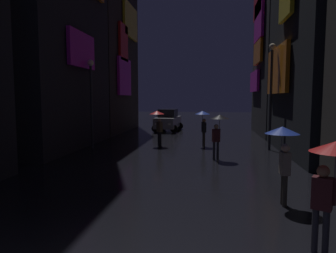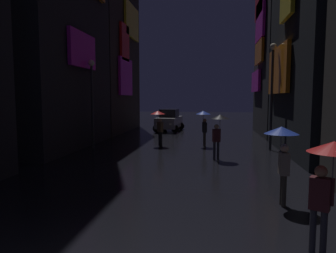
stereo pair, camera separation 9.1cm
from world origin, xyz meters
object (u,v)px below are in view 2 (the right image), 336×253
car_distant (169,120)px  pedestrian_foreground_left_blue (204,119)px  streetlamp_right_far (272,85)px  pedestrian_midstreet_centre_blue (282,144)px  pedestrian_foreground_right_red (159,118)px  streetlamp_left_far (92,93)px  pedestrian_far_right_red (329,166)px  pedestrian_midstreet_left_black (219,124)px

car_distant → pedestrian_foreground_left_blue: bearing=-68.4°
pedestrian_foreground_left_blue → streetlamp_right_far: 4.28m
pedestrian_midstreet_centre_blue → streetlamp_right_far: 9.14m
pedestrian_midstreet_centre_blue → pedestrian_foreground_right_red: (-5.04, 9.43, 0.00)m
pedestrian_foreground_right_red → streetlamp_left_far: size_ratio=0.42×
pedestrian_midstreet_centre_blue → pedestrian_far_right_red: 2.68m
pedestrian_midstreet_left_black → pedestrian_foreground_right_red: 5.05m
pedestrian_midstreet_left_black → pedestrian_foreground_right_red: size_ratio=1.00×
pedestrian_foreground_right_red → streetlamp_left_far: 4.15m
pedestrian_midstreet_left_black → streetlamp_right_far: 4.62m
pedestrian_far_right_red → streetlamp_left_far: 13.97m
pedestrian_midstreet_centre_blue → pedestrian_foreground_right_red: 10.70m
streetlamp_left_far → pedestrian_foreground_left_blue: bearing=14.6°
streetlamp_right_far → pedestrian_midstreet_left_black: bearing=-133.8°
pedestrian_foreground_left_blue → streetlamp_left_far: 6.67m
car_distant → pedestrian_far_right_red: bearing=-74.2°
pedestrian_foreground_right_red → car_distant: size_ratio=0.50×
pedestrian_midstreet_left_black → streetlamp_left_far: (-7.10, 2.23, 1.52)m
car_distant → streetlamp_left_far: size_ratio=0.84×
pedestrian_midstreet_left_black → pedestrian_midstreet_centre_blue: bearing=-75.1°
pedestrian_midstreet_left_black → car_distant: pedestrian_midstreet_left_black is taller
pedestrian_foreground_left_blue → streetlamp_left_far: (-6.29, -1.64, 1.52)m
pedestrian_foreground_right_red → pedestrian_far_right_red: 13.19m
pedestrian_far_right_red → pedestrian_midstreet_left_black: bearing=101.7°
pedestrian_far_right_red → streetlamp_left_far: size_ratio=0.42×
car_distant → streetlamp_left_far: 10.51m
pedestrian_midstreet_left_black → streetlamp_right_far: size_ratio=0.36×
streetlamp_left_far → streetlamp_right_far: (10.00, 0.80, 0.43)m
pedestrian_midstreet_centre_blue → pedestrian_midstreet_left_black: bearing=104.9°
pedestrian_midstreet_centre_blue → streetlamp_left_far: (-8.64, 8.03, 1.52)m
pedestrian_midstreet_centre_blue → car_distant: 18.70m
pedestrian_far_right_red → car_distant: 21.32m
streetlamp_left_far → streetlamp_right_far: 10.04m
pedestrian_foreground_left_blue → pedestrian_foreground_right_red: (-2.69, -0.23, 0.00)m
pedestrian_foreground_right_red → streetlamp_right_far: bearing=-5.4°
pedestrian_far_right_red → pedestrian_foreground_right_red: bearing=113.5°
pedestrian_midstreet_centre_blue → pedestrian_far_right_red: bearing=-85.4°
pedestrian_foreground_left_blue → car_distant: 8.82m
pedestrian_far_right_red → streetlamp_right_far: size_ratio=0.36×
pedestrian_far_right_red → pedestrian_midstreet_centre_blue: bearing=94.6°
pedestrian_midstreet_centre_blue → pedestrian_midstreet_left_black: size_ratio=1.00×
streetlamp_left_far → pedestrian_far_right_red: bearing=-50.4°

